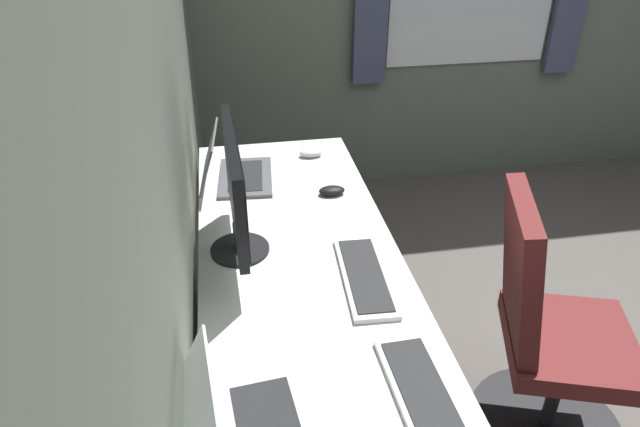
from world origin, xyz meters
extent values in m
cube|color=slate|center=(0.00, 1.99, 1.30)|extent=(4.74, 0.10, 2.60)
cube|color=white|center=(0.14, 1.58, 0.71)|extent=(2.08, 0.68, 0.03)
cylinder|color=silver|center=(1.12, 1.30, 0.35)|extent=(0.05, 0.05, 0.70)
cylinder|color=silver|center=(1.12, 1.86, 0.35)|extent=(0.05, 0.05, 0.70)
cube|color=white|center=(0.09, 1.61, 0.35)|extent=(0.40, 0.50, 0.69)
cube|color=silver|center=(0.09, 1.36, 0.35)|extent=(0.37, 0.01, 0.61)
cylinder|color=black|center=(0.30, 1.78, 0.74)|extent=(0.20, 0.20, 0.01)
cylinder|color=black|center=(0.30, 1.78, 0.79)|extent=(0.04, 0.04, 0.10)
cube|color=black|center=(0.30, 1.78, 1.00)|extent=(0.57, 0.04, 0.31)
cube|color=black|center=(0.30, 1.76, 1.00)|extent=(0.53, 0.02, 0.27)
cube|color=#262628|center=(-0.44, 1.75, 0.75)|extent=(0.28, 0.17, 0.00)
cube|color=silver|center=(-0.46, 1.91, 0.84)|extent=(0.35, 0.13, 0.19)
cube|color=black|center=(-0.46, 1.91, 0.84)|extent=(0.31, 0.11, 0.16)
cube|color=#595B60|center=(0.83, 1.72, 0.74)|extent=(0.36, 0.24, 0.01)
cube|color=#262628|center=(0.83, 1.72, 0.75)|extent=(0.29, 0.16, 0.00)
cube|color=#595B60|center=(0.84, 1.87, 0.84)|extent=(0.35, 0.10, 0.20)
cube|color=black|center=(0.84, 1.87, 0.84)|extent=(0.32, 0.08, 0.17)
cube|color=silver|center=(0.08, 1.40, 0.74)|extent=(0.43, 0.16, 0.02)
cube|color=#2D2D30|center=(0.08, 1.40, 0.75)|extent=(0.38, 0.13, 0.00)
cube|color=silver|center=(-0.42, 1.37, 0.74)|extent=(0.42, 0.15, 0.02)
cube|color=#2D2D30|center=(-0.42, 1.37, 0.75)|extent=(0.38, 0.12, 0.00)
ellipsoid|color=black|center=(0.63, 1.39, 0.75)|extent=(0.06, 0.10, 0.03)
ellipsoid|color=silver|center=(1.00, 1.42, 0.75)|extent=(0.06, 0.10, 0.03)
cube|color=maroon|center=(-0.05, 0.70, 0.46)|extent=(0.55, 0.54, 0.07)
cube|color=maroon|center=(0.01, 0.90, 0.74)|extent=(0.42, 0.25, 0.50)
cylinder|color=black|center=(-0.05, 0.70, 0.24)|extent=(0.05, 0.05, 0.37)
cylinder|color=black|center=(-0.05, 0.70, 0.04)|extent=(0.56, 0.56, 0.03)
camera|label=1|loc=(-1.31, 1.79, 1.84)|focal=32.02mm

